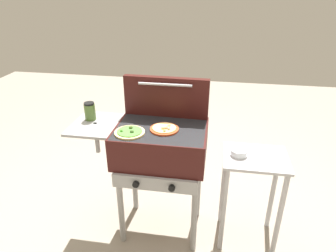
{
  "coord_description": "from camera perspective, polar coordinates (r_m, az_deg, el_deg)",
  "views": [
    {
      "loc": [
        0.36,
        -1.86,
        1.84
      ],
      "look_at": [
        0.05,
        0.0,
        0.92
      ],
      "focal_mm": 32.57,
      "sensor_mm": 36.0,
      "label": 1
    }
  ],
  "objects": [
    {
      "name": "topping_bowl_near",
      "position": [
        2.15,
        13.12,
        -4.87
      ],
      "size": [
        0.11,
        0.11,
        0.04
      ],
      "color": "silver",
      "rests_on": "prep_table"
    },
    {
      "name": "prep_table",
      "position": [
        2.29,
        15.46,
        -9.97
      ],
      "size": [
        0.44,
        0.36,
        0.74
      ],
      "color": "#B2B2B7",
      "rests_on": "ground_plane"
    },
    {
      "name": "ground_plane",
      "position": [
        2.64,
        -1.13,
        -18.21
      ],
      "size": [
        8.0,
        8.0,
        0.0
      ],
      "primitive_type": "plane",
      "color": "gray"
    },
    {
      "name": "pizza_veggie",
      "position": [
        2.05,
        -7.19,
        -1.12
      ],
      "size": [
        0.21,
        0.21,
        0.04
      ],
      "color": "#E0C17F",
      "rests_on": "grill"
    },
    {
      "name": "sauce_jar",
      "position": [
        2.29,
        -14.41,
        2.7
      ],
      "size": [
        0.08,
        0.08,
        0.13
      ],
      "color": "#4C6B2D",
      "rests_on": "grill"
    },
    {
      "name": "grill_lid_open",
      "position": [
        2.24,
        -0.37,
        5.48
      ],
      "size": [
        0.63,
        0.09,
        0.3
      ],
      "color": "#38110F",
      "rests_on": "grill"
    },
    {
      "name": "grill",
      "position": [
        2.18,
        -1.69,
        -3.81
      ],
      "size": [
        0.96,
        0.53,
        0.9
      ],
      "color": "#38110F",
      "rests_on": "ground_plane"
    },
    {
      "name": "pizza_cheese",
      "position": [
        2.08,
        -0.65,
        -0.51
      ],
      "size": [
        0.2,
        0.2,
        0.03
      ],
      "color": "#C64723",
      "rests_on": "grill"
    }
  ]
}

